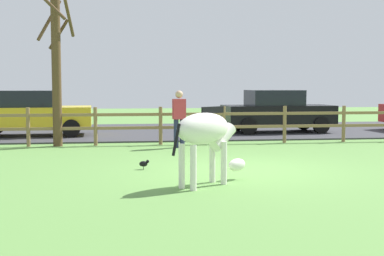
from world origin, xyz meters
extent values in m
plane|color=#5B8C42|center=(0.00, 0.00, 0.00)|extent=(60.00, 60.00, 0.00)
cube|color=#38383D|center=(0.00, 9.30, 0.03)|extent=(28.00, 7.40, 0.05)
cylinder|color=olive|center=(-5.19, 5.00, 0.57)|extent=(0.11, 0.11, 1.15)
cylinder|color=olive|center=(-3.25, 5.00, 0.57)|extent=(0.11, 0.11, 1.15)
cylinder|color=olive|center=(-1.31, 5.00, 0.57)|extent=(0.11, 0.11, 1.15)
cylinder|color=olive|center=(0.62, 5.00, 0.57)|extent=(0.11, 0.11, 1.15)
cylinder|color=olive|center=(2.56, 5.00, 0.57)|extent=(0.11, 0.11, 1.15)
cylinder|color=olive|center=(4.50, 5.00, 0.57)|extent=(0.11, 0.11, 1.15)
cube|color=olive|center=(-0.35, 5.00, 0.52)|extent=(21.31, 0.06, 0.09)
cube|color=olive|center=(-0.35, 5.00, 0.92)|extent=(21.31, 0.06, 0.09)
cylinder|color=#513A23|center=(-4.35, 5.01, 2.16)|extent=(0.27, 0.27, 4.33)
cylinder|color=#513A23|center=(-4.53, 4.49, 4.14)|extent=(1.12, 0.47, 1.10)
cylinder|color=#513A23|center=(-4.29, 5.28, 3.29)|extent=(0.64, 0.22, 0.90)
cylinder|color=#513A23|center=(-4.57, 5.31, 3.69)|extent=(0.72, 0.55, 1.25)
cylinder|color=#513A23|center=(-3.95, 4.94, 3.73)|extent=(0.25, 0.88, 1.02)
ellipsoid|color=white|center=(-1.09, -1.72, 1.03)|extent=(1.27, 1.14, 0.56)
cylinder|color=white|center=(-0.86, -1.37, 0.39)|extent=(0.11, 0.11, 0.78)
cylinder|color=white|center=(-0.69, -1.59, 0.39)|extent=(0.11, 0.11, 0.78)
cylinder|color=white|center=(-1.49, -1.86, 0.39)|extent=(0.11, 0.11, 0.78)
cylinder|color=white|center=(-1.32, -2.08, 0.39)|extent=(0.11, 0.11, 0.78)
cylinder|color=white|center=(-0.67, -1.40, 0.84)|extent=(0.61, 0.55, 0.51)
ellipsoid|color=white|center=(-0.34, -1.14, 0.28)|extent=(0.47, 0.43, 0.24)
cube|color=black|center=(-0.89, -1.57, 1.35)|extent=(0.46, 0.38, 0.12)
cylinder|color=black|center=(-1.61, -2.14, 0.88)|extent=(0.18, 0.16, 0.54)
cylinder|color=black|center=(-2.05, 0.33, 0.03)|extent=(0.01, 0.01, 0.06)
cylinder|color=black|center=(-2.05, 0.29, 0.03)|extent=(0.01, 0.01, 0.06)
ellipsoid|color=black|center=(-2.05, 0.31, 0.12)|extent=(0.18, 0.10, 0.12)
sphere|color=black|center=(-1.96, 0.31, 0.17)|extent=(0.07, 0.07, 0.07)
cube|color=yellow|center=(-5.52, 7.91, 0.70)|extent=(4.07, 1.86, 0.70)
cube|color=black|center=(-5.67, 7.91, 1.33)|extent=(1.96, 1.64, 0.56)
cylinder|color=black|center=(-4.21, 8.82, 0.35)|extent=(0.61, 0.20, 0.60)
cylinder|color=black|center=(-4.14, 7.12, 0.35)|extent=(0.61, 0.20, 0.60)
cube|color=black|center=(3.29, 8.10, 0.70)|extent=(4.05, 1.82, 0.70)
cube|color=black|center=(3.14, 8.09, 1.33)|extent=(1.94, 1.62, 0.56)
cylinder|color=black|center=(4.61, 8.99, 0.35)|extent=(0.61, 0.20, 0.60)
cylinder|color=black|center=(4.66, 7.29, 0.35)|extent=(0.61, 0.20, 0.60)
cylinder|color=black|center=(1.91, 8.91, 0.35)|extent=(0.61, 0.20, 0.60)
cylinder|color=black|center=(1.96, 7.21, 0.35)|extent=(0.61, 0.20, 0.60)
cylinder|color=#232847|center=(-0.94, 4.15, 0.41)|extent=(0.14, 0.14, 0.82)
cylinder|color=#232847|center=(-0.76, 4.18, 0.41)|extent=(0.14, 0.14, 0.82)
cube|color=#B7333D|center=(-0.85, 4.16, 1.11)|extent=(0.38, 0.26, 0.58)
sphere|color=tan|center=(-0.85, 4.16, 1.53)|extent=(0.22, 0.22, 0.22)
camera|label=1|loc=(-2.57, -10.94, 1.80)|focal=49.69mm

